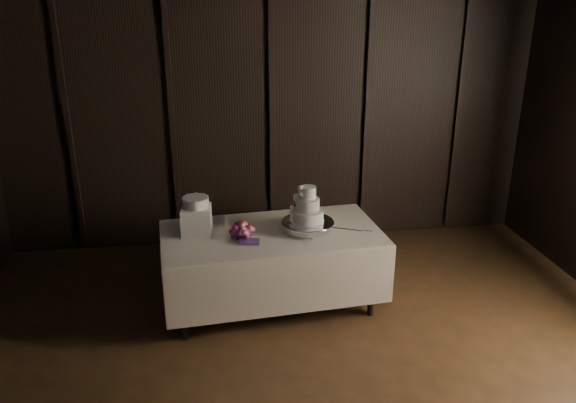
{
  "coord_description": "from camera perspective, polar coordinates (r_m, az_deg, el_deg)",
  "views": [
    {
      "loc": [
        -0.68,
        -2.7,
        2.83
      ],
      "look_at": [
        -0.03,
        1.96,
        1.05
      ],
      "focal_mm": 35.0,
      "sensor_mm": 36.0,
      "label": 1
    }
  ],
  "objects": [
    {
      "name": "display_table",
      "position": [
        5.27,
        -1.63,
        -6.53
      ],
      "size": [
        2.07,
        1.21,
        0.76
      ],
      "rotation": [
        0.0,
        0.0,
        0.09
      ],
      "color": "silver",
      "rests_on": "ground"
    },
    {
      "name": "cake_stand",
      "position": [
        5.13,
        2.02,
        -2.53
      ],
      "size": [
        0.6,
        0.6,
        0.09
      ],
      "primitive_type": "cylinder",
      "rotation": [
        0.0,
        0.0,
        -0.29
      ],
      "color": "silver",
      "rests_on": "display_table"
    },
    {
      "name": "bouquet",
      "position": [
        4.99,
        -4.66,
        -3.06
      ],
      "size": [
        0.33,
        0.42,
        0.18
      ],
      "primitive_type": null,
      "rotation": [
        0.0,
        0.0,
        -0.12
      ],
      "color": "#BD4354",
      "rests_on": "display_table"
    },
    {
      "name": "small_cake",
      "position": [
        5.06,
        -9.38,
        -0.09
      ],
      "size": [
        0.28,
        0.28,
        0.09
      ],
      "primitive_type": "cylinder",
      "rotation": [
        0.0,
        0.0,
        0.23
      ],
      "color": "white",
      "rests_on": "box_pedestal"
    },
    {
      "name": "cake_knife",
      "position": [
        5.19,
        6.05,
        -2.83
      ],
      "size": [
        0.35,
        0.17,
        0.01
      ],
      "primitive_type": "cube",
      "rotation": [
        0.0,
        0.0,
        -0.42
      ],
      "color": "silver",
      "rests_on": "display_table"
    },
    {
      "name": "room",
      "position": [
        3.09,
        5.57,
        -4.92
      ],
      "size": [
        6.08,
        7.08,
        3.08
      ],
      "color": "black",
      "rests_on": "ground"
    },
    {
      "name": "box_pedestal",
      "position": [
        5.12,
        -9.27,
        -1.89
      ],
      "size": [
        0.28,
        0.28,
        0.25
      ],
      "primitive_type": "cube",
      "rotation": [
        0.0,
        0.0,
        -0.06
      ],
      "color": "white",
      "rests_on": "display_table"
    },
    {
      "name": "wedding_cake",
      "position": [
        5.05,
        1.79,
        -0.74
      ],
      "size": [
        0.32,
        0.28,
        0.34
      ],
      "rotation": [
        0.0,
        0.0,
        0.1
      ],
      "color": "white",
      "rests_on": "cake_stand"
    }
  ]
}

